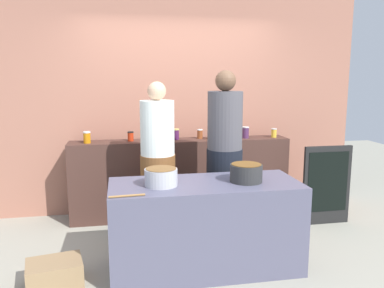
{
  "coord_description": "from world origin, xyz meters",
  "views": [
    {
      "loc": [
        -0.73,
        -3.59,
        1.75
      ],
      "look_at": [
        0.0,
        0.35,
        1.05
      ],
      "focal_mm": 36.54,
      "sensor_mm": 36.0,
      "label": 1
    }
  ],
  "objects_px": {
    "preserve_jar_5": "(210,134)",
    "preserve_jar_8": "(274,133)",
    "preserve_jar_2": "(156,135)",
    "preserve_jar_0": "(87,137)",
    "preserve_jar_4": "(200,134)",
    "wooden_spoon": "(127,196)",
    "preserve_jar_3": "(176,134)",
    "chalkboard_sign": "(327,185)",
    "cooking_pot_left": "(161,177)",
    "preserve_jar_6": "(223,133)",
    "bread_crate": "(55,274)",
    "preserve_jar_7": "(245,132)",
    "cook_with_tongs": "(158,170)",
    "cooking_pot_center": "(246,173)",
    "preserve_jar_1": "(131,136)",
    "cook_in_cap": "(224,164)"
  },
  "relations": [
    {
      "from": "preserve_jar_5",
      "to": "preserve_jar_8",
      "type": "xyz_separation_m",
      "value": [
        0.83,
        -0.02,
        -0.01
      ]
    },
    {
      "from": "preserve_jar_2",
      "to": "preserve_jar_0",
      "type": "bearing_deg",
      "value": -177.23
    },
    {
      "from": "preserve_jar_4",
      "to": "wooden_spoon",
      "type": "bearing_deg",
      "value": -118.33
    },
    {
      "from": "preserve_jar_3",
      "to": "chalkboard_sign",
      "type": "distance_m",
      "value": 1.9
    },
    {
      "from": "cooking_pot_left",
      "to": "preserve_jar_0",
      "type": "bearing_deg",
      "value": 117.58
    },
    {
      "from": "preserve_jar_6",
      "to": "preserve_jar_0",
      "type": "bearing_deg",
      "value": -177.09
    },
    {
      "from": "preserve_jar_6",
      "to": "bread_crate",
      "type": "bearing_deg",
      "value": -140.55
    },
    {
      "from": "preserve_jar_5",
      "to": "preserve_jar_8",
      "type": "bearing_deg",
      "value": -1.51
    },
    {
      "from": "preserve_jar_7",
      "to": "preserve_jar_5",
      "type": "bearing_deg",
      "value": 178.51
    },
    {
      "from": "preserve_jar_8",
      "to": "cook_with_tongs",
      "type": "xyz_separation_m",
      "value": [
        -1.55,
        -0.63,
        -0.27
      ]
    },
    {
      "from": "preserve_jar_4",
      "to": "cooking_pot_center",
      "type": "height_order",
      "value": "preserve_jar_4"
    },
    {
      "from": "preserve_jar_3",
      "to": "preserve_jar_1",
      "type": "bearing_deg",
      "value": -178.27
    },
    {
      "from": "preserve_jar_0",
      "to": "preserve_jar_2",
      "type": "relative_size",
      "value": 1.08
    },
    {
      "from": "preserve_jar_0",
      "to": "preserve_jar_7",
      "type": "distance_m",
      "value": 1.94
    },
    {
      "from": "preserve_jar_1",
      "to": "chalkboard_sign",
      "type": "height_order",
      "value": "preserve_jar_1"
    },
    {
      "from": "cook_in_cap",
      "to": "preserve_jar_7",
      "type": "bearing_deg",
      "value": 57.42
    },
    {
      "from": "wooden_spoon",
      "to": "cook_in_cap",
      "type": "distance_m",
      "value": 1.41
    },
    {
      "from": "cooking_pot_center",
      "to": "cook_with_tongs",
      "type": "distance_m",
      "value": 1.06
    },
    {
      "from": "preserve_jar_2",
      "to": "preserve_jar_5",
      "type": "xyz_separation_m",
      "value": [
        0.67,
        0.0,
        -0.0
      ]
    },
    {
      "from": "cooking_pot_left",
      "to": "cooking_pot_center",
      "type": "height_order",
      "value": "cooking_pot_center"
    },
    {
      "from": "preserve_jar_7",
      "to": "chalkboard_sign",
      "type": "distance_m",
      "value": 1.16
    },
    {
      "from": "preserve_jar_3",
      "to": "cooking_pot_center",
      "type": "relative_size",
      "value": 0.46
    },
    {
      "from": "preserve_jar_2",
      "to": "preserve_jar_5",
      "type": "bearing_deg",
      "value": 0.07
    },
    {
      "from": "cooking_pot_center",
      "to": "wooden_spoon",
      "type": "xyz_separation_m",
      "value": [
        -1.06,
        -0.27,
        -0.07
      ]
    },
    {
      "from": "cook_with_tongs",
      "to": "preserve_jar_6",
      "type": "bearing_deg",
      "value": 38.02
    },
    {
      "from": "cooking_pot_left",
      "to": "chalkboard_sign",
      "type": "distance_m",
      "value": 2.25
    },
    {
      "from": "preserve_jar_0",
      "to": "preserve_jar_8",
      "type": "relative_size",
      "value": 1.21
    },
    {
      "from": "preserve_jar_6",
      "to": "cook_with_tongs",
      "type": "distance_m",
      "value": 1.16
    },
    {
      "from": "preserve_jar_4",
      "to": "wooden_spoon",
      "type": "distance_m",
      "value": 2.0
    },
    {
      "from": "preserve_jar_4",
      "to": "preserve_jar_7",
      "type": "distance_m",
      "value": 0.58
    },
    {
      "from": "wooden_spoon",
      "to": "chalkboard_sign",
      "type": "xyz_separation_m",
      "value": [
        2.35,
        1.11,
        -0.34
      ]
    },
    {
      "from": "preserve_jar_5",
      "to": "bread_crate",
      "type": "xyz_separation_m",
      "value": [
        -1.68,
        -1.48,
        -0.93
      ]
    },
    {
      "from": "preserve_jar_7",
      "to": "preserve_jar_8",
      "type": "relative_size",
      "value": 1.27
    },
    {
      "from": "preserve_jar_8",
      "to": "preserve_jar_5",
      "type": "bearing_deg",
      "value": 178.49
    },
    {
      "from": "cook_in_cap",
      "to": "chalkboard_sign",
      "type": "height_order",
      "value": "cook_in_cap"
    },
    {
      "from": "cooking_pot_left",
      "to": "cook_with_tongs",
      "type": "xyz_separation_m",
      "value": [
        0.05,
        0.77,
        -0.12
      ]
    },
    {
      "from": "preserve_jar_2",
      "to": "preserve_jar_8",
      "type": "distance_m",
      "value": 1.5
    },
    {
      "from": "cook_in_cap",
      "to": "bread_crate",
      "type": "bearing_deg",
      "value": -156.38
    },
    {
      "from": "preserve_jar_4",
      "to": "preserve_jar_0",
      "type": "bearing_deg",
      "value": -175.8
    },
    {
      "from": "preserve_jar_2",
      "to": "preserve_jar_7",
      "type": "height_order",
      "value": "preserve_jar_7"
    },
    {
      "from": "preserve_jar_1",
      "to": "preserve_jar_8",
      "type": "relative_size",
      "value": 1.02
    },
    {
      "from": "preserve_jar_3",
      "to": "preserve_jar_4",
      "type": "height_order",
      "value": "preserve_jar_3"
    },
    {
      "from": "cooking_pot_center",
      "to": "cook_in_cap",
      "type": "xyz_separation_m",
      "value": [
        -0.02,
        0.67,
        -0.07
      ]
    },
    {
      "from": "preserve_jar_2",
      "to": "cook_in_cap",
      "type": "bearing_deg",
      "value": -48.91
    },
    {
      "from": "cooking_pot_center",
      "to": "chalkboard_sign",
      "type": "height_order",
      "value": "cooking_pot_center"
    },
    {
      "from": "preserve_jar_1",
      "to": "preserve_jar_8",
      "type": "height_order",
      "value": "preserve_jar_1"
    },
    {
      "from": "preserve_jar_4",
      "to": "preserve_jar_5",
      "type": "distance_m",
      "value": 0.13
    },
    {
      "from": "preserve_jar_1",
      "to": "cooking_pot_left",
      "type": "distance_m",
      "value": 1.46
    },
    {
      "from": "cook_in_cap",
      "to": "chalkboard_sign",
      "type": "relative_size",
      "value": 1.91
    },
    {
      "from": "bread_crate",
      "to": "cook_with_tongs",
      "type": "bearing_deg",
      "value": 40.72
    }
  ]
}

